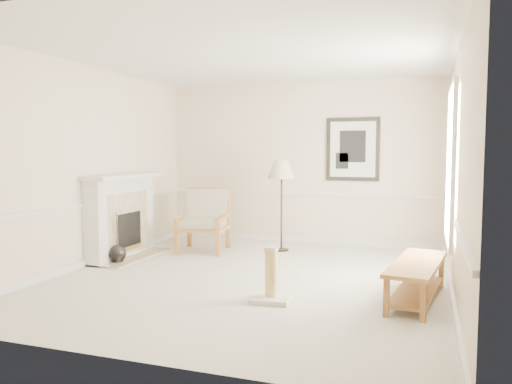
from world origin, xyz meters
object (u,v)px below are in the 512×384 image
Objects in this scene: floor_vase at (117,254)px; floor_lamp at (282,172)px; armchair at (205,217)px; scratching_post at (271,284)px; bench at (417,274)px.

floor_lamp reaches higher than floor_vase.
armchair is 1.69× the size of scratching_post.
armchair is at bearing 128.58° from scratching_post.
scratching_post is at bearing -76.39° from floor_lamp.
armchair is 0.68× the size of floor_lamp.
floor_lamp reaches higher than scratching_post.
bench is at bearing -6.78° from floor_vase.
floor_vase is 0.51× the size of floor_lamp.
floor_lamp reaches higher than armchair.
bench is 2.63× the size of scratching_post.
floor_vase reaches higher than scratching_post.
armchair is (0.80, 1.36, 0.41)m from floor_vase.
bench is (3.45, -1.87, -0.26)m from armchair.
armchair is at bearing 59.54° from floor_vase.
armchair reaches higher than bench.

